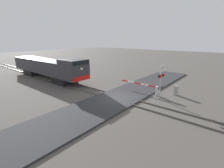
{
  "coord_description": "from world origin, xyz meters",
  "views": [
    {
      "loc": [
        -13.66,
        -10.32,
        6.58
      ],
      "look_at": [
        0.85,
        1.6,
        1.23
      ],
      "focal_mm": 25.64,
      "sensor_mm": 36.0,
      "label": 1
    }
  ],
  "objects_px": {
    "locomotive": "(48,67)",
    "utility_cabinet": "(176,90)",
    "crossing_signal": "(161,78)",
    "crossing_gate": "(152,88)"
  },
  "relations": [
    {
      "from": "locomotive",
      "to": "crossing_signal",
      "type": "bearing_deg",
      "value": -81.29
    },
    {
      "from": "crossing_gate",
      "to": "utility_cabinet",
      "type": "distance_m",
      "value": 2.93
    },
    {
      "from": "crossing_gate",
      "to": "crossing_signal",
      "type": "bearing_deg",
      "value": -119.6
    },
    {
      "from": "crossing_gate",
      "to": "locomotive",
      "type": "bearing_deg",
      "value": 101.87
    },
    {
      "from": "crossing_signal",
      "to": "utility_cabinet",
      "type": "height_order",
      "value": "crossing_signal"
    },
    {
      "from": "locomotive",
      "to": "crossing_gate",
      "type": "relative_size",
      "value": 3.2
    },
    {
      "from": "crossing_signal",
      "to": "utility_cabinet",
      "type": "distance_m",
      "value": 3.28
    },
    {
      "from": "crossing_signal",
      "to": "crossing_gate",
      "type": "xyz_separation_m",
      "value": [
        0.77,
        1.36,
        -1.62
      ]
    },
    {
      "from": "locomotive",
      "to": "utility_cabinet",
      "type": "relative_size",
      "value": 15.74
    },
    {
      "from": "crossing_signal",
      "to": "crossing_gate",
      "type": "height_order",
      "value": "crossing_signal"
    }
  ]
}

